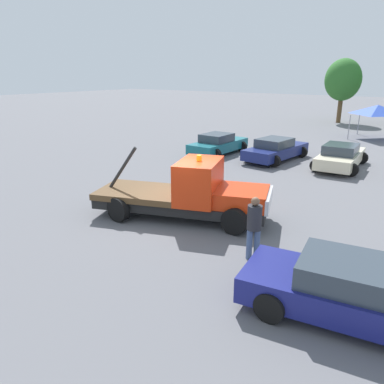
% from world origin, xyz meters
% --- Properties ---
extents(ground_plane, '(160.00, 160.00, 0.00)m').
position_xyz_m(ground_plane, '(0.00, 0.00, 0.00)').
color(ground_plane, slate).
extents(tow_truck, '(6.57, 4.00, 2.51)m').
position_xyz_m(tow_truck, '(0.36, 0.13, 0.92)').
color(tow_truck, black).
rests_on(tow_truck, ground).
extents(foreground_car, '(5.19, 2.57, 1.34)m').
position_xyz_m(foreground_car, '(6.65, -2.60, 0.65)').
color(foreground_car, navy).
rests_on(foreground_car, ground).
extents(person_near_truck, '(0.41, 0.41, 1.83)m').
position_xyz_m(person_near_truck, '(3.58, -1.36, 1.06)').
color(person_near_truck, '#475B84').
rests_on(person_near_truck, ground).
extents(parked_car_teal, '(2.45, 4.65, 1.34)m').
position_xyz_m(parked_car_teal, '(-4.72, 10.21, 0.65)').
color(parked_car_teal, '#196670').
rests_on(parked_car_teal, ground).
extents(parked_car_navy, '(2.76, 5.05, 1.34)m').
position_xyz_m(parked_car_navy, '(-0.98, 10.71, 0.65)').
color(parked_car_navy, navy).
rests_on(parked_car_navy, ground).
extents(parked_car_cream, '(2.63, 4.86, 1.34)m').
position_xyz_m(parked_car_cream, '(2.70, 10.98, 0.65)').
color(parked_car_cream, beige).
rests_on(parked_car_cream, ground).
extents(canopy_tent_blue, '(3.25, 3.25, 2.64)m').
position_xyz_m(canopy_tent_blue, '(2.29, 22.50, 2.26)').
color(canopy_tent_blue, '#9E9EA3').
rests_on(canopy_tent_blue, ground).
extents(tree_center, '(3.60, 3.60, 6.42)m').
position_xyz_m(tree_center, '(-2.76, 31.05, 4.31)').
color(tree_center, brown).
rests_on(tree_center, ground).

